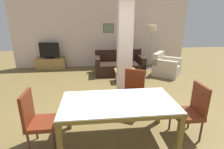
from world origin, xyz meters
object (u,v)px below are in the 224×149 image
object	(u,v)px
tv_stand	(51,64)
floor_lamp	(152,32)
sofa	(119,66)
bottle	(121,67)
dining_chair_far_right	(133,91)
dining_table	(118,109)
dining_chair_head_left	(37,118)
armchair	(166,67)
dining_chair_head_right	(192,109)
coffee_table	(125,75)
tv_screen	(49,51)

from	to	relation	value
tv_stand	floor_lamp	bearing A→B (deg)	-5.16
tv_stand	floor_lamp	world-z (taller)	floor_lamp
sofa	bottle	distance (m)	1.00
floor_lamp	dining_chair_far_right	bearing A→B (deg)	-113.73
dining_chair_far_right	dining_table	bearing A→B (deg)	90.00
dining_chair_head_left	floor_lamp	bearing A→B (deg)	142.83
dining_table	armchair	world-z (taller)	armchair
sofa	tv_stand	size ratio (longest dim) A/B	1.53
dining_table	bottle	size ratio (longest dim) A/B	6.62
dining_chair_far_right	dining_chair_head_left	bearing A→B (deg)	53.99
dining_chair_head_right	floor_lamp	distance (m)	4.43
sofa	dining_chair_head_right	bearing A→B (deg)	100.48
dining_chair_head_right	dining_chair_head_left	world-z (taller)	same
dining_chair_head_right	tv_stand	size ratio (longest dim) A/B	0.83
dining_chair_head_right	dining_chair_far_right	bearing A→B (deg)	43.04
dining_chair_far_right	tv_stand	xyz separation A→B (m)	(-2.57, 3.75, -0.30)
dining_chair_head_left	bottle	world-z (taller)	dining_chair_head_left
dining_chair_head_left	armchair	size ratio (longest dim) A/B	0.83
coffee_table	dining_chair_far_right	bearing A→B (deg)	-95.71
dining_table	coffee_table	size ratio (longest dim) A/B	2.69
dining_chair_far_right	tv_stand	distance (m)	4.55
armchair	bottle	xyz separation A→B (m)	(-1.75, -0.55, 0.23)
dining_chair_head_right	bottle	world-z (taller)	dining_chair_head_right
dining_chair_head_right	coffee_table	bearing A→B (deg)	12.58
dining_chair_head_left	sofa	size ratio (longest dim) A/B	0.54
dining_chair_far_right	tv_stand	world-z (taller)	dining_chair_far_right
dining_chair_head_left	coffee_table	bearing A→B (deg)	145.69
dining_table	floor_lamp	distance (m)	4.77
dining_chair_far_right	floor_lamp	size ratio (longest dim) A/B	0.56
dining_table	dining_chair_head_left	size ratio (longest dim) A/B	1.91
dining_chair_head_left	floor_lamp	distance (m)	5.45
dining_chair_head_left	armchair	world-z (taller)	dining_chair_head_left
sofa	floor_lamp	xyz separation A→B (m)	(1.35, 0.49, 1.18)
bottle	tv_screen	xyz separation A→B (m)	(-2.61, 1.83, 0.25)
armchair	dining_chair_far_right	bearing A→B (deg)	2.58
dining_table	dining_chair_far_right	bearing A→B (deg)	63.01
tv_screen	dining_chair_far_right	bearing A→B (deg)	134.64
dining_chair_far_right	armchair	distance (m)	3.06
tv_stand	tv_screen	xyz separation A→B (m)	(0.00, 0.00, 0.53)
tv_stand	floor_lamp	distance (m)	4.26
armchair	tv_stand	world-z (taller)	armchair
dining_chair_far_right	coffee_table	distance (m)	2.00
dining_table	sofa	world-z (taller)	sofa
coffee_table	bottle	distance (m)	0.34
dining_chair_far_right	dining_chair_head_left	size ratio (longest dim) A/B	1.00
dining_table	coffee_table	xyz separation A→B (m)	(0.65, 2.86, -0.40)
dining_chair_head_right	tv_screen	bearing A→B (deg)	36.26
dining_chair_far_right	sofa	world-z (taller)	dining_chair_far_right
dining_table	armchair	bearing A→B (deg)	56.33
dining_chair_head_right	dining_chair_head_left	distance (m)	2.59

